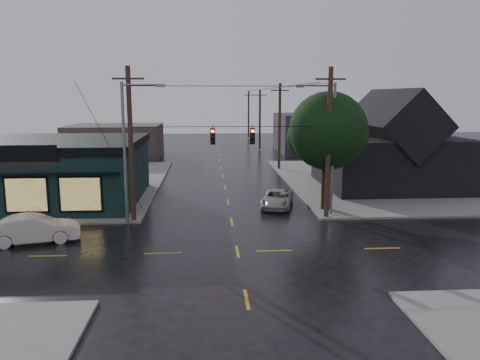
{
  "coord_description": "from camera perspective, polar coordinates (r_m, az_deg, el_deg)",
  "views": [
    {
      "loc": [
        -1.52,
        -24.06,
        8.3
      ],
      "look_at": [
        0.53,
        5.74,
        2.89
      ],
      "focal_mm": 35.0,
      "sensor_mm": 36.0,
      "label": 1
    }
  ],
  "objects": [
    {
      "name": "utility_pole_nw",
      "position": [
        32.06,
        -12.79,
        -5.0
      ],
      "size": [
        2.0,
        0.32,
        10.15
      ],
      "primitive_type": null,
      "color": "#332016",
      "rests_on": "ground"
    },
    {
      "name": "ne_building",
      "position": [
        44.42,
        17.98,
        4.82
      ],
      "size": [
        12.6,
        11.6,
        8.75
      ],
      "color": "black",
      "rests_on": "ground"
    },
    {
      "name": "sedan_cream",
      "position": [
        29.21,
        -23.8,
        -5.49
      ],
      "size": [
        5.2,
        2.91,
        1.62
      ],
      "primitive_type": "imported",
      "rotation": [
        0.0,
        0.0,
        1.83
      ],
      "color": "beige",
      "rests_on": "ground"
    },
    {
      "name": "utility_pole_far_c",
      "position": [
        92.78,
        1.04,
        5.13
      ],
      "size": [
        2.0,
        0.32,
        9.15
      ],
      "primitive_type": null,
      "color": "#332016",
      "rests_on": "ground"
    },
    {
      "name": "corner_tree",
      "position": [
        33.91,
        10.68,
        5.85
      ],
      "size": [
        5.59,
        5.59,
        8.48
      ],
      "color": "black",
      "rests_on": "ground"
    },
    {
      "name": "utility_pole_far_b",
      "position": [
        72.98,
        2.4,
        3.73
      ],
      "size": [
        2.0,
        0.32,
        9.15
      ],
      "primitive_type": null,
      "color": "#332016",
      "rests_on": "ground"
    },
    {
      "name": "bg_building_west",
      "position": [
        65.55,
        -14.94,
        4.58
      ],
      "size": [
        12.0,
        10.0,
        4.4
      ],
      "primitive_type": "cube",
      "color": "#362B27",
      "rests_on": "ground"
    },
    {
      "name": "pizza_shop",
      "position": [
        39.8,
        -23.69,
        1.1
      ],
      "size": [
        16.3,
        12.34,
        4.9
      ],
      "color": "black",
      "rests_on": "ground"
    },
    {
      "name": "streetlight_ne",
      "position": [
        33.45,
        10.98,
        -4.29
      ],
      "size": [
        5.4,
        0.3,
        9.15
      ],
      "primitive_type": null,
      "color": "slate",
      "rests_on": "ground"
    },
    {
      "name": "sidewalk_ne",
      "position": [
        49.72,
        21.77,
        0.01
      ],
      "size": [
        28.0,
        28.0,
        0.15
      ],
      "primitive_type": "cube",
      "color": "slate",
      "rests_on": "ground"
    },
    {
      "name": "suv_silver",
      "position": [
        35.32,
        4.56,
        -2.3
      ],
      "size": [
        3.19,
        4.98,
        1.28
      ],
      "primitive_type": "imported",
      "rotation": [
        0.0,
        0.0,
        -0.25
      ],
      "color": "#A7A59A",
      "rests_on": "ground"
    },
    {
      "name": "span_signal_assembly",
      "position": [
        30.72,
        -0.91,
        5.41
      ],
      "size": [
        13.0,
        0.48,
        1.23
      ],
      "color": "black",
      "rests_on": "ground"
    },
    {
      "name": "streetlight_nw",
      "position": [
        31.44,
        -13.52,
        -5.33
      ],
      "size": [
        5.4,
        0.3,
        9.15
      ],
      "primitive_type": null,
      "color": "slate",
      "rests_on": "ground"
    },
    {
      "name": "utility_pole_ne",
      "position": [
        32.67,
        10.44,
        -4.63
      ],
      "size": [
        2.0,
        0.32,
        10.15
      ],
      "primitive_type": null,
      "color": "#332016",
      "rests_on": "ground"
    },
    {
      "name": "bg_building_east",
      "position": [
        71.46,
        10.32,
        5.69
      ],
      "size": [
        14.0,
        12.0,
        5.6
      ],
      "primitive_type": "cube",
      "color": "#25252A",
      "rests_on": "ground"
    },
    {
      "name": "ground_plane",
      "position": [
        25.5,
        -0.31,
        -8.73
      ],
      "size": [
        160.0,
        160.0,
        0.0
      ],
      "primitive_type": "plane",
      "color": "black"
    },
    {
      "name": "utility_pole_far_a",
      "position": [
        53.33,
        4.76,
        1.28
      ],
      "size": [
        2.0,
        0.32,
        9.65
      ],
      "primitive_type": null,
      "color": "#332016",
      "rests_on": "ground"
    },
    {
      "name": "sidewalk_nw",
      "position": [
        48.49,
        -26.27,
        -0.57
      ],
      "size": [
        28.0,
        28.0,
        0.15
      ],
      "primitive_type": "cube",
      "color": "slate",
      "rests_on": "ground"
    }
  ]
}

